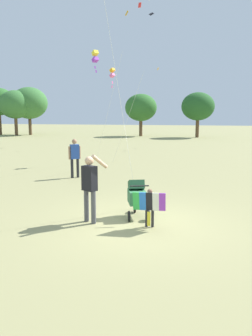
{
  "coord_description": "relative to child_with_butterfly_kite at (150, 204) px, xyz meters",
  "views": [
    {
      "loc": [
        1.25,
        -8.72,
        2.89
      ],
      "look_at": [
        -0.42,
        0.83,
        1.3
      ],
      "focal_mm": 38.04,
      "sensor_mm": 36.0,
      "label": 1
    }
  ],
  "objects": [
    {
      "name": "kite_orange_delta",
      "position": [
        -4.44,
        11.92,
        5.26
      ],
      "size": [
        2.38,
        3.21,
        6.25
      ],
      "color": "yellow",
      "rests_on": "ground"
    },
    {
      "name": "kite_green_novelty",
      "position": [
        -3.2,
        10.78,
        4.18
      ],
      "size": [
        2.16,
        2.3,
        5.11
      ],
      "color": "#F4A319",
      "rests_on": "ground"
    },
    {
      "name": "stroller",
      "position": [
        -0.44,
        0.86,
        0.01
      ],
      "size": [
        0.72,
        1.12,
        1.03
      ],
      "color": "black",
      "rests_on": "ground"
    },
    {
      "name": "child_with_butterfly_kite",
      "position": [
        0.0,
        0.0,
        0.0
      ],
      "size": [
        0.79,
        0.34,
        0.97
      ],
      "color": "#232328",
      "rests_on": "ground"
    },
    {
      "name": "person_adult_flyer",
      "position": [
        -1.56,
        0.15,
        0.44
      ],
      "size": [
        0.69,
        0.49,
        1.8
      ],
      "color": "#4C4C51",
      "rests_on": "ground"
    },
    {
      "name": "person_red_shirt",
      "position": [
        -3.87,
        6.02,
        0.38
      ],
      "size": [
        0.45,
        0.39,
        1.67
      ],
      "color": "#232328",
      "rests_on": "ground"
    },
    {
      "name": "treeline_distant",
      "position": [
        -13.21,
        30.35,
        2.9
      ],
      "size": [
        26.32,
        4.71,
        5.48
      ],
      "color": "brown",
      "rests_on": "ground"
    },
    {
      "name": "ground_plane",
      "position": [
        -0.36,
        0.27,
        -0.6
      ],
      "size": [
        120.0,
        120.0,
        0.0
      ],
      "primitive_type": "plane",
      "color": "#938E5B"
    }
  ]
}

